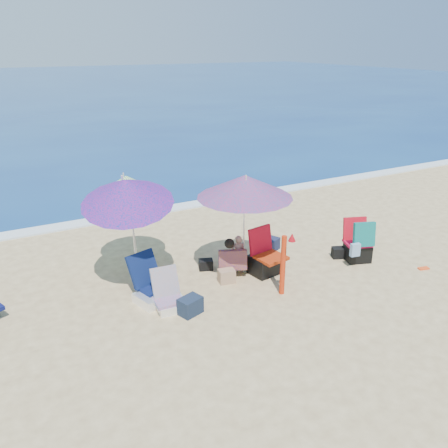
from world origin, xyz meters
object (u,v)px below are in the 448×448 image
furled_umbrella (285,260)px  person_center (235,256)px  umbrella_turquoise (245,186)px  umbrella_blue (127,191)px  chair_rainbow (169,298)px  camp_chair_left (264,260)px  chair_navy (151,288)px  camp_chair_right (358,246)px  umbrella_striped (127,186)px

furled_umbrella → person_center: (-0.38, 1.07, -0.30)m
umbrella_turquoise → furled_umbrella: (0.24, -1.00, -1.10)m
umbrella_turquoise → umbrella_blue: umbrella_blue is taller
chair_rainbow → camp_chair_left: 2.11m
umbrella_blue → person_center: umbrella_blue is taller
umbrella_blue → person_center: (1.86, -0.50, -1.43)m
umbrella_turquoise → chair_rainbow: bearing=-164.7°
umbrella_blue → chair_navy: bearing=-78.4°
furled_umbrella → chair_rainbow: bearing=164.9°
umbrella_turquoise → camp_chair_right: (2.36, -0.56, -1.44)m
umbrella_striped → chair_rainbow: umbrella_striped is taller
umbrella_turquoise → chair_rainbow: size_ratio=3.33×
person_center → umbrella_turquoise: bearing=-28.7°
furled_umbrella → umbrella_striped: bearing=129.6°
camp_chair_right → person_center: 2.58m
umbrella_blue → furled_umbrella: bearing=-35.0°
furled_umbrella → person_center: bearing=109.5°
camp_chair_left → person_center: (-0.51, 0.24, 0.10)m
chair_rainbow → camp_chair_left: (2.08, 0.31, 0.10)m
umbrella_turquoise → umbrella_blue: bearing=164.0°
umbrella_turquoise → person_center: umbrella_turquoise is taller
umbrella_turquoise → chair_navy: 2.45m
camp_chair_right → person_center: size_ratio=1.15×
camp_chair_right → umbrella_striped: bearing=154.3°
umbrella_turquoise → furled_umbrella: size_ratio=1.78×
umbrella_turquoise → umbrella_blue: 2.09m
umbrella_striped → umbrella_blue: umbrella_blue is taller
umbrella_striped → umbrella_turquoise: bearing=-38.8°
umbrella_turquoise → umbrella_striped: bearing=141.2°
umbrella_blue → chair_rainbow: 1.96m
chair_rainbow → camp_chair_right: size_ratio=0.73×
umbrella_turquoise → camp_chair_left: (0.37, -0.16, -1.49)m
furled_umbrella → chair_rainbow: (-1.95, 0.53, -0.50)m
furled_umbrella → camp_chair_left: size_ratio=1.34×
chair_navy → person_center: (1.74, 0.13, 0.17)m
chair_rainbow → camp_chair_right: (4.07, -0.09, 0.15)m
chair_navy → chair_rainbow: bearing=-68.6°
chair_navy → person_center: 1.75m
camp_chair_right → umbrella_turquoise: bearing=166.5°
umbrella_turquoise → camp_chair_right: 2.82m
umbrella_striped → umbrella_blue: 0.89m
chair_rainbow → umbrella_blue: bearing=105.6°
chair_navy → umbrella_striped: bearing=85.3°
chair_rainbow → camp_chair_right: camp_chair_right is taller
furled_umbrella → person_center: 1.18m
umbrella_striped → camp_chair_left: 2.98m
chair_rainbow → camp_chair_left: bearing=8.5°
chair_navy → camp_chair_right: bearing=-6.9°
umbrella_striped → chair_rainbow: bearing=-88.6°
furled_umbrella → camp_chair_right: (2.12, 0.43, -0.35)m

